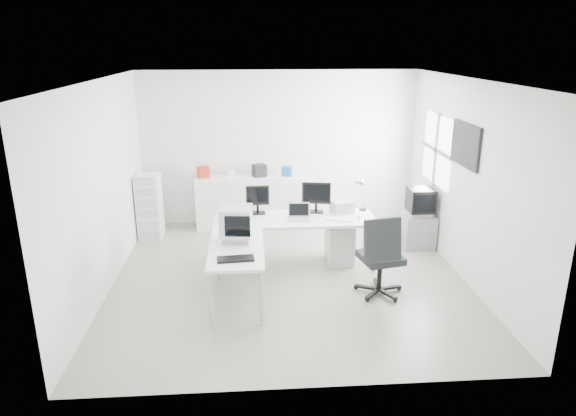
{
  "coord_description": "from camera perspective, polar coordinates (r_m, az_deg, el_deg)",
  "views": [
    {
      "loc": [
        -0.51,
        -6.75,
        3.26
      ],
      "look_at": [
        0.0,
        0.2,
        1.0
      ],
      "focal_mm": 32.0,
      "sensor_mm": 36.0,
      "label": 1
    }
  ],
  "objects": [
    {
      "name": "lcd_monitor_large",
      "position": [
        7.88,
        3.16,
        1.12
      ],
      "size": [
        0.46,
        0.24,
        0.46
      ],
      "primitive_type": null,
      "rotation": [
        0.0,
        0.0,
        -0.16
      ],
      "color": "black",
      "rests_on": "main_desk"
    },
    {
      "name": "crt_monitor",
      "position": [
        6.78,
        -5.78,
        -1.63
      ],
      "size": [
        0.47,
        0.47,
        0.5
      ],
      "primitive_type": null,
      "rotation": [
        0.0,
        0.0,
        -0.1
      ],
      "color": "#B7B7BA",
      "rests_on": "side_desk"
    },
    {
      "name": "inkjet_printer",
      "position": [
        7.73,
        -5.58,
        -0.47
      ],
      "size": [
        0.46,
        0.38,
        0.15
      ],
      "primitive_type": "cube",
      "rotation": [
        0.0,
        0.0,
        -0.09
      ],
      "color": "black",
      "rests_on": "main_desk"
    },
    {
      "name": "side_desk",
      "position": [
        6.78,
        -5.66,
        -7.32
      ],
      "size": [
        0.7,
        1.4,
        0.75
      ],
      "primitive_type": null,
      "color": "white",
      "rests_on": "floor"
    },
    {
      "name": "clutter_bottle",
      "position": [
        9.37,
        -11.2,
        4.04
      ],
      "size": [
        0.07,
        0.07,
        0.22
      ],
      "primitive_type": "cylinder",
      "color": "white",
      "rests_on": "sideboard"
    },
    {
      "name": "main_desk",
      "position": [
        7.81,
        0.76,
        -3.71
      ],
      "size": [
        2.4,
        0.8,
        0.75
      ],
      "primitive_type": null,
      "color": "white",
      "rests_on": "floor"
    },
    {
      "name": "clutter_box_a",
      "position": [
        9.3,
        -9.39,
        3.96
      ],
      "size": [
        0.24,
        0.23,
        0.19
      ],
      "primitive_type": "cube",
      "rotation": [
        0.0,
        0.0,
        0.32
      ],
      "color": "#B32419",
      "rests_on": "sideboard"
    },
    {
      "name": "black_keyboard",
      "position": [
        6.26,
        -5.85,
        -5.65
      ],
      "size": [
        0.46,
        0.22,
        0.03
      ],
      "primitive_type": "cube",
      "rotation": [
        0.0,
        0.0,
        0.09
      ],
      "color": "black",
      "rests_on": "side_desk"
    },
    {
      "name": "desk_lamp",
      "position": [
        8.06,
        8.41,
        1.24
      ],
      "size": [
        0.18,
        0.18,
        0.43
      ],
      "primitive_type": null,
      "rotation": [
        0.0,
        0.0,
        -0.26
      ],
      "color": "silver",
      "rests_on": "main_desk"
    },
    {
      "name": "sideboard",
      "position": [
        9.41,
        -4.36,
        0.71
      ],
      "size": [
        1.9,
        0.47,
        0.95
      ],
      "primitive_type": "cube",
      "color": "white",
      "rests_on": "floor"
    },
    {
      "name": "wall_picture",
      "position": [
        7.6,
        19.12,
        6.66
      ],
      "size": [
        0.04,
        0.9,
        0.6
      ],
      "primitive_type": null,
      "color": "black",
      "rests_on": "right_wall"
    },
    {
      "name": "right_wall",
      "position": [
        7.62,
        19.23,
        2.82
      ],
      "size": [
        0.02,
        5.0,
        2.8
      ],
      "primitive_type": "cube",
      "color": "white",
      "rests_on": "floor"
    },
    {
      "name": "crt_tv",
      "position": [
        8.6,
        14.51,
        0.6
      ],
      "size": [
        0.5,
        0.48,
        0.45
      ],
      "primitive_type": null,
      "color": "black",
      "rests_on": "tv_cabinet"
    },
    {
      "name": "window",
      "position": [
        8.66,
        16.19,
        6.2
      ],
      "size": [
        0.02,
        1.2,
        1.1
      ],
      "primitive_type": null,
      "color": "white",
      "rests_on": "right_wall"
    },
    {
      "name": "white_mouse",
      "position": [
        7.72,
        7.88,
        -0.95
      ],
      "size": [
        0.06,
        0.06,
        0.06
      ],
      "primitive_type": "sphere",
      "color": "white",
      "rests_on": "main_desk"
    },
    {
      "name": "floor",
      "position": [
        7.52,
        0.11,
        -7.74
      ],
      "size": [
        5.0,
        5.0,
        0.01
      ],
      "primitive_type": "cube",
      "color": "#B1AD9F",
      "rests_on": "ground"
    },
    {
      "name": "white_keyboard",
      "position": [
        7.62,
        5.74,
        -1.29
      ],
      "size": [
        0.44,
        0.26,
        0.02
      ],
      "primitive_type": "cube",
      "rotation": [
        0.0,
        0.0,
        -0.33
      ],
      "color": "white",
      "rests_on": "main_desk"
    },
    {
      "name": "laser_printer",
      "position": [
        7.96,
        6.03,
        0.16
      ],
      "size": [
        0.38,
        0.35,
        0.18
      ],
      "primitive_type": "cube",
      "rotation": [
        0.0,
        0.0,
        0.28
      ],
      "color": "#ACACAC",
      "rests_on": "main_desk"
    },
    {
      "name": "drawer_pedestal",
      "position": [
        7.97,
        5.76,
        -3.92
      ],
      "size": [
        0.4,
        0.5,
        0.6
      ],
      "primitive_type": "cube",
      "color": "white",
      "rests_on": "floor"
    },
    {
      "name": "office_chair",
      "position": [
        6.95,
        10.27,
        -5.01
      ],
      "size": [
        0.8,
        0.8,
        1.16
      ],
      "primitive_type": null,
      "rotation": [
        0.0,
        0.0,
        0.21
      ],
      "color": "#242628",
      "rests_on": "floor"
    },
    {
      "name": "tv_cabinet",
      "position": [
        8.76,
        14.25,
        -2.53
      ],
      "size": [
        0.51,
        0.42,
        0.55
      ],
      "primitive_type": "cube",
      "color": "gray",
      "rests_on": "floor"
    },
    {
      "name": "clutter_box_c",
      "position": [
        9.26,
        -3.21,
        4.19
      ],
      "size": [
        0.28,
        0.27,
        0.22
      ],
      "primitive_type": "cube",
      "rotation": [
        0.0,
        0.0,
        0.38
      ],
      "color": "black",
      "rests_on": "sideboard"
    },
    {
      "name": "lcd_monitor_small",
      "position": [
        7.83,
        -3.4,
        0.92
      ],
      "size": [
        0.36,
        0.22,
        0.44
      ],
      "primitive_type": null,
      "rotation": [
        0.0,
        0.0,
        0.04
      ],
      "color": "black",
      "rests_on": "main_desk"
    },
    {
      "name": "back_wall",
      "position": [
        9.45,
        -1.03,
        6.61
      ],
      "size": [
        5.0,
        0.02,
        2.8
      ],
      "primitive_type": "cube",
      "color": "white",
      "rests_on": "floor"
    },
    {
      "name": "left_wall",
      "position": [
        7.28,
        -19.91,
        2.07
      ],
      "size": [
        0.02,
        5.0,
        2.8
      ],
      "primitive_type": "cube",
      "color": "white",
      "rests_on": "floor"
    },
    {
      "name": "clutter_box_d",
      "position": [
        9.29,
        -0.11,
        4.12
      ],
      "size": [
        0.21,
        0.2,
        0.18
      ],
      "primitive_type": "cube",
      "rotation": [
        0.0,
        0.0,
        -0.29
      ],
      "color": "#1757A7",
      "rests_on": "sideboard"
    },
    {
      "name": "clutter_box_b",
      "position": [
        9.28,
        -6.3,
        3.82
      ],
      "size": [
        0.13,
        0.11,
        0.12
      ],
      "primitive_type": "cube",
      "rotation": [
        0.0,
        0.0,
        -0.08
      ],
      "color": "white",
      "rests_on": "sideboard"
    },
    {
      "name": "laptop",
      "position": [
        7.56,
        1.22,
        -0.61
      ],
      "size": [
        0.33,
        0.34,
        0.21
      ],
      "primitive_type": null,
      "rotation": [
        0.0,
        0.0,
        -0.07
      ],
      "color": "#B7B7BA",
      "rests_on": "main_desk"
    },
    {
      "name": "ceiling",
      "position": [
        6.79,
        0.13,
        14.07
      ],
      "size": [
        5.0,
        5.0,
        0.01
      ],
      "primitive_type": "cube",
      "color": "white",
      "rests_on": "back_wall"
    },
    {
      "name": "filing_cabinet",
      "position": [
        9.17,
        -15.13,
        0.17
      ],
      "size": [
        0.39,
        0.46,
        1.11
      ],
      "primitive_type": "cube",
      "color": "white",
      "rests_on": "floor"
    }
  ]
}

